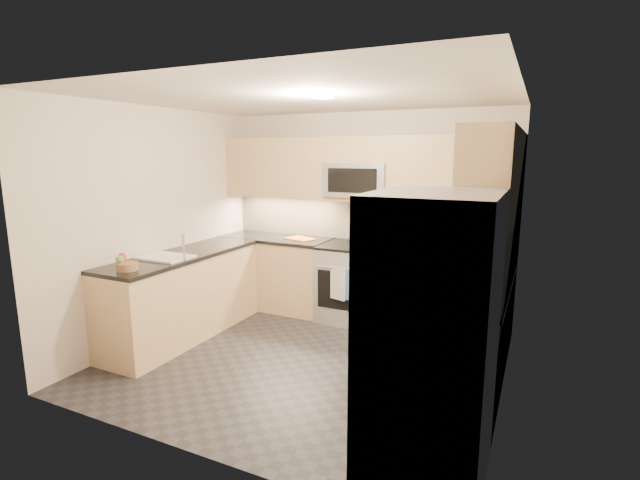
{
  "coord_description": "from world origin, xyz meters",
  "views": [
    {
      "loc": [
        1.97,
        -3.78,
        2.01
      ],
      "look_at": [
        0.0,
        0.35,
        1.15
      ],
      "focal_mm": 26.0,
      "sensor_mm": 36.0,
      "label": 1
    }
  ],
  "objects_px": {
    "refrigerator": "(431,342)",
    "fruit_basket": "(127,267)",
    "microwave": "(358,180)",
    "gas_range": "(353,284)",
    "cutting_board": "(300,239)",
    "utensil_bowl": "(486,252)"
  },
  "relations": [
    {
      "from": "refrigerator",
      "to": "fruit_basket",
      "type": "bearing_deg",
      "value": 172.83
    },
    {
      "from": "microwave",
      "to": "fruit_basket",
      "type": "distance_m",
      "value": 2.72
    },
    {
      "from": "microwave",
      "to": "refrigerator",
      "type": "height_order",
      "value": "microwave"
    },
    {
      "from": "gas_range",
      "to": "microwave",
      "type": "relative_size",
      "value": 1.2
    },
    {
      "from": "microwave",
      "to": "cutting_board",
      "type": "distance_m",
      "value": 1.06
    },
    {
      "from": "utensil_bowl",
      "to": "fruit_basket",
      "type": "xyz_separation_m",
      "value": [
        -2.95,
        -1.94,
        -0.03
      ]
    },
    {
      "from": "cutting_board",
      "to": "fruit_basket",
      "type": "bearing_deg",
      "value": -108.6
    },
    {
      "from": "gas_range",
      "to": "cutting_board",
      "type": "xyz_separation_m",
      "value": [
        -0.73,
        0.04,
        0.49
      ]
    },
    {
      "from": "cutting_board",
      "to": "fruit_basket",
      "type": "distance_m",
      "value": 2.21
    },
    {
      "from": "gas_range",
      "to": "refrigerator",
      "type": "height_order",
      "value": "refrigerator"
    },
    {
      "from": "microwave",
      "to": "utensil_bowl",
      "type": "height_order",
      "value": "microwave"
    },
    {
      "from": "gas_range",
      "to": "microwave",
      "type": "xyz_separation_m",
      "value": [
        0.0,
        0.12,
        1.24
      ]
    },
    {
      "from": "utensil_bowl",
      "to": "cutting_board",
      "type": "xyz_separation_m",
      "value": [
        -2.25,
        0.16,
        -0.06
      ]
    },
    {
      "from": "cutting_board",
      "to": "gas_range",
      "type": "bearing_deg",
      "value": -2.87
    },
    {
      "from": "microwave",
      "to": "utensil_bowl",
      "type": "xyz_separation_m",
      "value": [
        1.51,
        -0.25,
        -0.69
      ]
    },
    {
      "from": "microwave",
      "to": "cutting_board",
      "type": "bearing_deg",
      "value": -173.16
    },
    {
      "from": "gas_range",
      "to": "cutting_board",
      "type": "height_order",
      "value": "cutting_board"
    },
    {
      "from": "gas_range",
      "to": "microwave",
      "type": "height_order",
      "value": "microwave"
    },
    {
      "from": "cutting_board",
      "to": "fruit_basket",
      "type": "height_order",
      "value": "fruit_basket"
    },
    {
      "from": "cutting_board",
      "to": "utensil_bowl",
      "type": "bearing_deg",
      "value": -4.02
    },
    {
      "from": "refrigerator",
      "to": "cutting_board",
      "type": "relative_size",
      "value": 5.02
    },
    {
      "from": "gas_range",
      "to": "refrigerator",
      "type": "distance_m",
      "value": 2.86
    }
  ]
}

